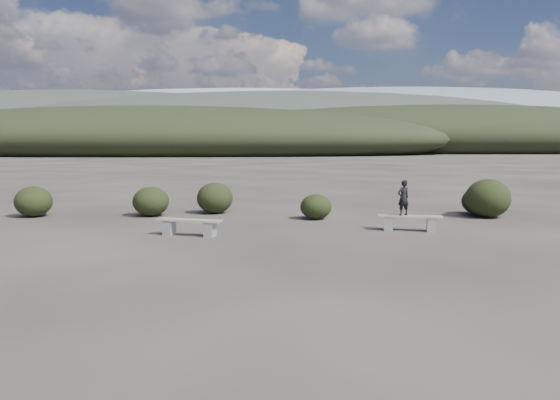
{
  "coord_description": "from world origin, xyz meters",
  "views": [
    {
      "loc": [
        -0.57,
        -9.23,
        2.49
      ],
      "look_at": [
        -0.61,
        3.5,
        1.1
      ],
      "focal_mm": 35.0,
      "sensor_mm": 36.0,
      "label": 1
    }
  ],
  "objects": [
    {
      "name": "ground",
      "position": [
        0.0,
        0.0,
        0.0
      ],
      "size": [
        1200.0,
        1200.0,
        0.0
      ],
      "primitive_type": "plane",
      "color": "#292420",
      "rests_on": "ground"
    },
    {
      "name": "bench_left",
      "position": [
        -3.0,
        4.9,
        0.26
      ],
      "size": [
        1.78,
        0.81,
        0.44
      ],
      "rotation": [
        0.0,
        0.0,
        -0.27
      ],
      "color": "slate",
      "rests_on": "ground"
    },
    {
      "name": "bench_right",
      "position": [
        2.97,
        5.67,
        0.26
      ],
      "size": [
        1.77,
        0.68,
        0.43
      ],
      "rotation": [
        0.0,
        0.0,
        -0.19
      ],
      "color": "slate",
      "rests_on": "ground"
    },
    {
      "name": "seated_person",
      "position": [
        2.78,
        5.71,
        0.92
      ],
      "size": [
        0.42,
        0.36,
        0.98
      ],
      "primitive_type": "imported",
      "rotation": [
        0.0,
        0.0,
        3.56
      ],
      "color": "black",
      "rests_on": "bench_right"
    },
    {
      "name": "shrub_a",
      "position": [
        -4.9,
        8.67,
        0.49
      ],
      "size": [
        1.19,
        1.19,
        0.98
      ],
      "primitive_type": "ellipsoid",
      "color": "black",
      "rests_on": "ground"
    },
    {
      "name": "shrub_b",
      "position": [
        -2.87,
        9.36,
        0.53
      ],
      "size": [
        1.24,
        1.24,
        1.06
      ],
      "primitive_type": "ellipsoid",
      "color": "black",
      "rests_on": "ground"
    },
    {
      "name": "shrub_c",
      "position": [
        0.52,
        7.94,
        0.4
      ],
      "size": [
        1.0,
        1.0,
        0.8
      ],
      "primitive_type": "ellipsoid",
      "color": "black",
      "rests_on": "ground"
    },
    {
      "name": "shrub_d",
      "position": [
        6.13,
        8.4,
        0.63
      ],
      "size": [
        1.43,
        1.43,
        1.25
      ],
      "primitive_type": "ellipsoid",
      "color": "black",
      "rests_on": "ground"
    },
    {
      "name": "shrub_e",
      "position": [
        6.07,
        9.08,
        0.45
      ],
      "size": [
        1.09,
        1.09,
        0.91
      ],
      "primitive_type": "ellipsoid",
      "color": "black",
      "rests_on": "ground"
    },
    {
      "name": "shrub_f",
      "position": [
        -8.71,
        8.49,
        0.5
      ],
      "size": [
        1.19,
        1.19,
        1.01
      ],
      "primitive_type": "ellipsoid",
      "color": "black",
      "rests_on": "ground"
    },
    {
      "name": "mountain_ridges",
      "position": [
        -7.48,
        339.06,
        10.84
      ],
      "size": [
        500.0,
        400.0,
        56.0
      ],
      "color": "black",
      "rests_on": "ground"
    }
  ]
}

